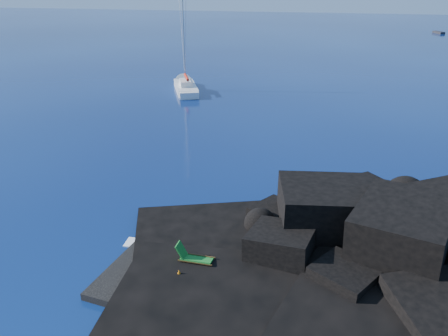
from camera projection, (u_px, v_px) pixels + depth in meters
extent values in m
plane|color=#030C37|center=(105.00, 273.00, 20.85)|extent=(400.00, 400.00, 0.00)
cube|color=black|center=(198.00, 282.00, 20.24)|extent=(9.08, 6.86, 0.70)
cube|color=white|center=(226.00, 272.00, 20.29)|extent=(1.96, 1.25, 0.05)
cone|color=#D16B0B|center=(179.00, 274.00, 19.80)|extent=(0.39, 0.39, 0.50)
cube|color=black|center=(438.00, 33.00, 118.37)|extent=(2.66, 4.36, 0.56)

